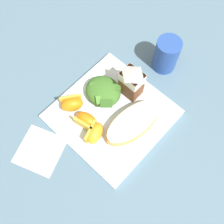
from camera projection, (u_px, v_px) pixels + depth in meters
The scene contains 10 objects.
ground at pixel (112, 116), 0.74m from camera, with size 3.00×3.00×0.00m, color slate.
white_plate at pixel (112, 115), 0.74m from camera, with size 0.28×0.28×0.02m, color silver.
cheesy_pizza_bread at pixel (133, 123), 0.70m from camera, with size 0.10×0.18×0.04m.
green_salad_pile at pixel (103, 91), 0.73m from camera, with size 0.11×0.10×0.04m.
milk_carton at pixel (132, 81), 0.70m from camera, with size 0.06×0.05×0.11m.
orange_wedge_front at pixel (72, 104), 0.72m from camera, with size 0.06×0.07×0.04m.
orange_wedge_middle at pixel (86, 121), 0.70m from camera, with size 0.07×0.05×0.04m.
orange_wedge_rear at pixel (94, 133), 0.69m from camera, with size 0.05×0.07×0.04m.
paper_napkin at pixel (40, 150), 0.70m from camera, with size 0.11×0.11×0.00m, color white.
drinking_blue_cup at pixel (167, 55), 0.76m from camera, with size 0.07×0.07×0.10m, color #284CA3.
Camera 1 is at (0.19, -0.21, 0.69)m, focal length 43.34 mm.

